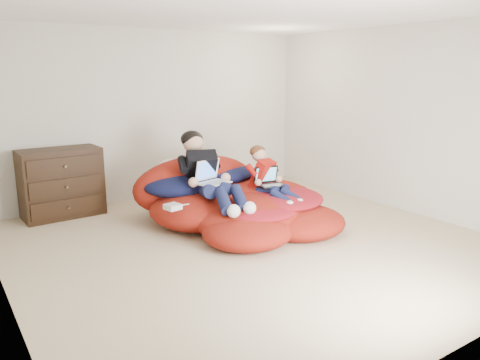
{
  "coord_description": "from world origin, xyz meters",
  "views": [
    {
      "loc": [
        -2.89,
        -4.06,
        1.88
      ],
      "look_at": [
        -0.05,
        0.17,
        0.7
      ],
      "focal_mm": 35.0,
      "sensor_mm": 36.0,
      "label": 1
    }
  ],
  "objects_px": {
    "beanbag_pile": "(236,203)",
    "older_boy": "(206,170)",
    "laptop_white": "(211,177)",
    "younger_boy": "(268,175)",
    "dresser": "(61,183)",
    "laptop_black": "(269,181)"
  },
  "relations": [
    {
      "from": "beanbag_pile",
      "to": "laptop_white",
      "type": "relative_size",
      "value": 5.49
    },
    {
      "from": "dresser",
      "to": "beanbag_pile",
      "type": "height_order",
      "value": "dresser"
    },
    {
      "from": "beanbag_pile",
      "to": "older_boy",
      "type": "distance_m",
      "value": 0.6
    },
    {
      "from": "beanbag_pile",
      "to": "laptop_white",
      "type": "xyz_separation_m",
      "value": [
        -0.39,
        -0.05,
        0.39
      ]
    },
    {
      "from": "dresser",
      "to": "younger_boy",
      "type": "height_order",
      "value": "younger_boy"
    },
    {
      "from": "older_boy",
      "to": "laptop_white",
      "type": "height_order",
      "value": "older_boy"
    },
    {
      "from": "older_boy",
      "to": "laptop_white",
      "type": "bearing_deg",
      "value": -90.0
    },
    {
      "from": "younger_boy",
      "to": "laptop_white",
      "type": "distance_m",
      "value": 0.74
    },
    {
      "from": "older_boy",
      "to": "younger_boy",
      "type": "distance_m",
      "value": 0.78
    },
    {
      "from": "older_boy",
      "to": "laptop_black",
      "type": "height_order",
      "value": "older_boy"
    },
    {
      "from": "dresser",
      "to": "laptop_white",
      "type": "xyz_separation_m",
      "value": [
        1.37,
        -1.57,
        0.2
      ]
    },
    {
      "from": "beanbag_pile",
      "to": "younger_boy",
      "type": "relative_size",
      "value": 2.57
    },
    {
      "from": "beanbag_pile",
      "to": "younger_boy",
      "type": "height_order",
      "value": "younger_boy"
    },
    {
      "from": "dresser",
      "to": "beanbag_pile",
      "type": "bearing_deg",
      "value": -40.72
    },
    {
      "from": "younger_boy",
      "to": "older_boy",
      "type": "bearing_deg",
      "value": 158.6
    },
    {
      "from": "dresser",
      "to": "laptop_white",
      "type": "relative_size",
      "value": 2.44
    },
    {
      "from": "beanbag_pile",
      "to": "laptop_black",
      "type": "relative_size",
      "value": 6.61
    },
    {
      "from": "younger_boy",
      "to": "laptop_white",
      "type": "bearing_deg",
      "value": 166.6
    },
    {
      "from": "dresser",
      "to": "beanbag_pile",
      "type": "xyz_separation_m",
      "value": [
        1.76,
        -1.52,
        -0.19
      ]
    },
    {
      "from": "laptop_black",
      "to": "older_boy",
      "type": "bearing_deg",
      "value": 156.24
    },
    {
      "from": "beanbag_pile",
      "to": "younger_boy",
      "type": "distance_m",
      "value": 0.53
    },
    {
      "from": "beanbag_pile",
      "to": "younger_boy",
      "type": "bearing_deg",
      "value": -33.91
    }
  ]
}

